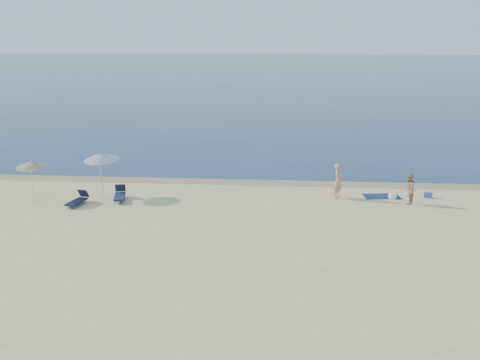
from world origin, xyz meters
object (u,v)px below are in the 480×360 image
(person_left, at_px, (338,181))
(umbrella_near, at_px, (101,157))
(person_right, at_px, (409,189))
(blue_cooler, at_px, (428,195))

(person_left, bearing_deg, umbrella_near, 111.84)
(person_left, xyz_separation_m, person_right, (3.56, -0.85, -0.14))
(blue_cooler, distance_m, umbrella_near, 17.77)
(blue_cooler, bearing_deg, person_left, -152.39)
(umbrella_near, bearing_deg, blue_cooler, 20.83)
(person_left, relative_size, person_right, 1.18)
(person_right, xyz_separation_m, umbrella_near, (-16.32, 0.22, 1.36))
(person_left, height_order, person_right, person_left)
(person_left, xyz_separation_m, blue_cooler, (4.87, 0.39, -0.80))
(person_left, relative_size, umbrella_near, 0.77)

